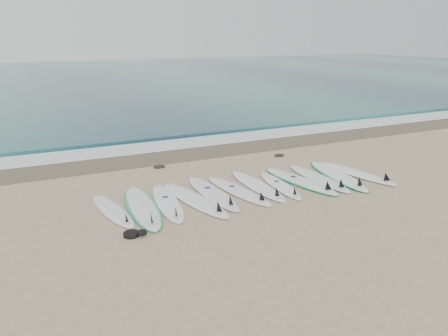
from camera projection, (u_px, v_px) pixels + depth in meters
name	position (u px, v px, depth m)	size (l,w,h in m)	color
ground	(248.00, 191.00, 11.37)	(120.00, 120.00, 0.00)	tan
ocean	(77.00, 79.00, 39.42)	(120.00, 55.00, 0.03)	#1D5759
wet_sand_band	(191.00, 153.00, 14.90)	(120.00, 1.80, 0.01)	brown
foam_band	(177.00, 144.00, 16.11)	(120.00, 1.40, 0.04)	silver
wave_crest	(165.00, 135.00, 17.39)	(120.00, 1.00, 0.10)	#1D5759
surfboard_0	(114.00, 211.00, 9.95)	(0.82, 2.38, 0.30)	white
surfboard_1	(143.00, 207.00, 10.17)	(0.93, 2.96, 0.37)	white
surfboard_2	(168.00, 203.00, 10.41)	(0.85, 2.66, 0.34)	white
surfboard_3	(196.00, 200.00, 10.58)	(1.08, 2.92, 0.37)	white
surfboard_4	(213.00, 193.00, 11.03)	(0.63, 2.83, 0.36)	silver
surfboard_5	(239.00, 191.00, 11.20)	(0.97, 2.69, 0.34)	white
surfboard_6	(258.00, 186.00, 11.57)	(0.58, 2.71, 0.35)	white
surfboard_7	(281.00, 186.00, 11.61)	(0.75, 2.35, 0.30)	white
surfboard_8	(301.00, 181.00, 11.97)	(1.08, 2.86, 0.35)	white
surfboard_9	(319.00, 178.00, 12.18)	(0.58, 2.71, 0.35)	white
surfboard_10	(339.00, 176.00, 12.41)	(1.13, 2.99, 0.37)	white
surfboard_11	(359.00, 173.00, 12.60)	(0.99, 2.76, 0.35)	white
seaweed_near	(159.00, 166.00, 13.34)	(0.37, 0.29, 0.07)	black
seaweed_far	(279.00, 155.00, 14.59)	(0.35, 0.27, 0.07)	black
leash_coil	(134.00, 234.00, 8.82)	(0.46, 0.36, 0.11)	black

